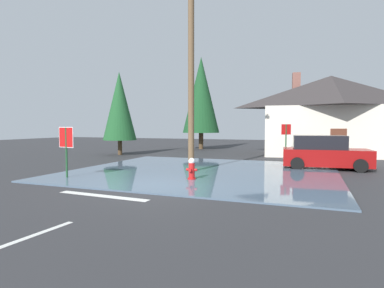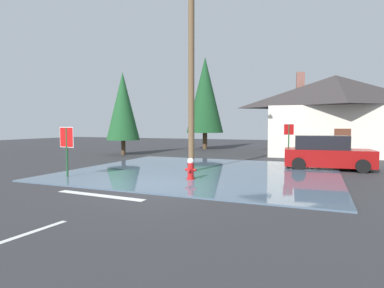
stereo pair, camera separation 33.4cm
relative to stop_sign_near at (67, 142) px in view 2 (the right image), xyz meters
name	(u,v)px [view 2 (the right image)]	position (x,y,z in m)	size (l,w,h in m)	color
ground_plane	(150,187)	(4.07, -0.23, -1.56)	(80.00, 80.00, 0.10)	#2D2D30
flood_puddle	(203,171)	(4.64, 3.80, -1.49)	(11.93, 10.58, 0.06)	#4C6075
lane_stop_bar	(100,195)	(3.38, -2.19, -1.51)	(3.26, 0.30, 0.01)	silver
stop_sign_near	(67,142)	(0.00, 0.00, 0.00)	(0.84, 0.15, 2.12)	#1E4C28
fire_hydrant	(191,169)	(4.99, 1.36, -1.07)	(0.45, 0.39, 0.91)	red
utility_pole	(191,65)	(4.20, 3.36, 3.44)	(1.60, 0.28, 9.55)	brown
stop_sign_far	(289,135)	(7.94, 10.14, 0.11)	(0.58, 0.38, 2.30)	#1E4C28
house	(335,114)	(10.69, 15.39, 1.54)	(10.93, 7.51, 6.35)	silver
parked_car	(326,153)	(10.01, 6.99, -0.71)	(4.26, 2.38, 1.69)	maroon
pine_tree_tall_left	(205,95)	(-0.32, 17.84, 3.55)	(3.45, 3.45, 8.61)	#4C3823
pine_tree_mid_left	(123,106)	(-4.05, 9.96, 2.14)	(2.49, 2.49, 6.21)	#4C3823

